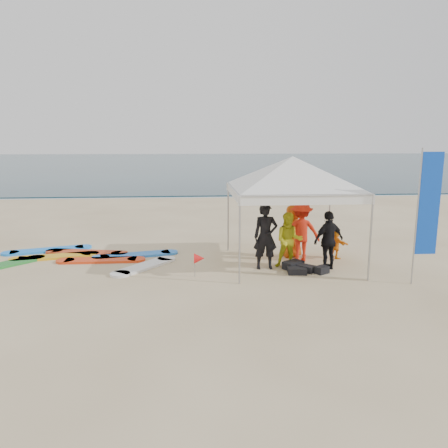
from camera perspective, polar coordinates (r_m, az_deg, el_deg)
name	(u,v)px	position (r m, az deg, el deg)	size (l,w,h in m)	color
ground	(231,295)	(10.38, 0.89, -9.26)	(120.00, 120.00, 0.00)	beige
ocean	(196,163)	(69.80, -3.64, 8.02)	(160.00, 84.00, 0.08)	#0C2633
shoreline_foam	(205,196)	(28.15, -2.49, 3.62)	(160.00, 1.20, 0.01)	silver
person_black_a	(266,236)	(12.26, 5.45, -1.63)	(0.68, 0.44, 1.86)	black
person_yellow	(289,240)	(12.45, 8.49, -2.14)	(0.77, 0.60, 1.59)	gold
person_orange_a	(301,231)	(13.25, 10.03, -0.94)	(1.16, 0.67, 1.79)	red
person_black_b	(329,240)	(12.50, 13.50, -2.10)	(0.97, 0.41, 1.66)	black
person_orange_b	(292,231)	(13.58, 8.91, -0.95)	(0.80, 0.52, 1.64)	#C95311
person_seated	(336,243)	(13.82, 14.38, -2.44)	(0.87, 0.28, 0.94)	orange
canopy_tent	(293,157)	(12.54, 8.98, 8.68)	(4.74, 4.74, 3.58)	#A5A5A8
feather_flag	(428,206)	(11.81, 25.07, 2.20)	(0.57, 0.04, 3.40)	#A5A5A8
marker_pennant	(199,259)	(11.60, -3.26, -4.52)	(0.28, 0.28, 0.64)	#A5A5A8
gear_pile	(301,268)	(12.33, 10.05, -5.67)	(1.23, 1.00, 0.22)	black
surfboard_spread	(82,257)	(14.14, -18.06, -4.15)	(5.66, 3.57, 0.07)	gold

